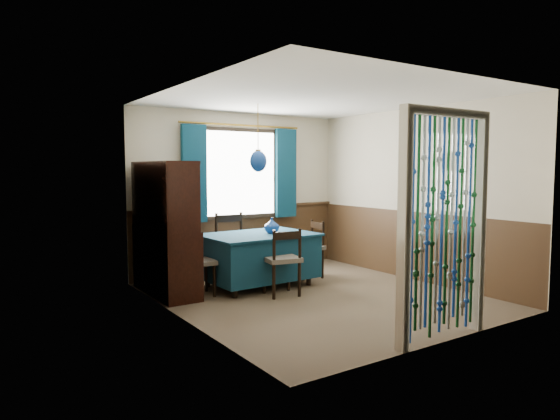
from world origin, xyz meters
TOP-DOWN VIEW (x-y plane):
  - floor at (0.00, 0.00)m, footprint 4.00×4.00m
  - ceiling at (0.00, 0.00)m, footprint 4.00×4.00m
  - wall_back at (0.00, 2.00)m, footprint 3.60×0.00m
  - wall_front at (0.00, -2.00)m, footprint 3.60×0.00m
  - wall_left at (-1.80, 0.00)m, footprint 0.00×4.00m
  - wall_right at (1.80, 0.00)m, footprint 0.00×4.00m
  - wainscot_back at (0.00, 1.99)m, footprint 3.60×0.00m
  - wainscot_front at (0.00, -1.99)m, footprint 3.60×0.00m
  - wainscot_left at (-1.79, 0.00)m, footprint 0.00×4.00m
  - wainscot_right at (1.79, 0.00)m, footprint 0.00×4.00m
  - window at (0.00, 1.95)m, footprint 1.32×0.12m
  - doorway at (0.00, -1.94)m, footprint 1.16×0.12m
  - dining_table at (-0.32, 0.90)m, footprint 1.56×1.11m
  - chair_near at (-0.34, 0.28)m, footprint 0.50×0.48m
  - chair_far at (-0.36, 1.56)m, footprint 0.53×0.51m
  - chair_left at (-1.26, 0.87)m, footprint 0.43×0.44m
  - chair_right at (0.61, 0.97)m, footprint 0.46×0.47m
  - sideboard at (-1.55, 1.20)m, footprint 0.46×1.32m
  - pendant_lamp at (-0.32, 0.90)m, footprint 0.24×0.24m
  - vase_table at (-0.13, 0.84)m, footprint 0.24×0.24m
  - bowl_shelf at (-1.49, 0.89)m, footprint 0.28×0.28m
  - vase_sideboard at (-1.49, 1.54)m, footprint 0.21×0.21m

SIDE VIEW (x-z plane):
  - floor at x=0.00m, z-range 0.00..0.00m
  - dining_table at x=-0.32m, z-range 0.06..0.79m
  - chair_left at x=-1.26m, z-range 0.03..0.84m
  - chair_right at x=0.61m, z-range 0.03..0.88m
  - chair_near at x=-0.34m, z-range 0.03..0.90m
  - wainscot_back at x=0.00m, z-range -1.30..2.30m
  - wainscot_front at x=0.00m, z-range -1.30..2.30m
  - wainscot_left at x=-1.79m, z-range -1.50..2.50m
  - wainscot_right at x=1.79m, z-range -1.50..2.50m
  - chair_far at x=-0.36m, z-range 0.03..0.99m
  - sideboard at x=-1.55m, z-range -0.26..1.46m
  - vase_table at x=-0.13m, z-range 0.73..0.93m
  - vase_sideboard at x=-1.49m, z-range 0.86..1.03m
  - doorway at x=0.00m, z-range -0.04..2.14m
  - bowl_shelf at x=-1.49m, z-range 1.17..1.23m
  - wall_back at x=0.00m, z-range -0.55..3.05m
  - wall_front at x=0.00m, z-range -0.55..3.05m
  - wall_left at x=-1.80m, z-range -0.75..3.25m
  - wall_right at x=1.80m, z-range -0.75..3.25m
  - window at x=0.00m, z-range 0.84..2.26m
  - pendant_lamp at x=-0.32m, z-range 1.27..2.19m
  - ceiling at x=0.00m, z-range 2.50..2.50m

